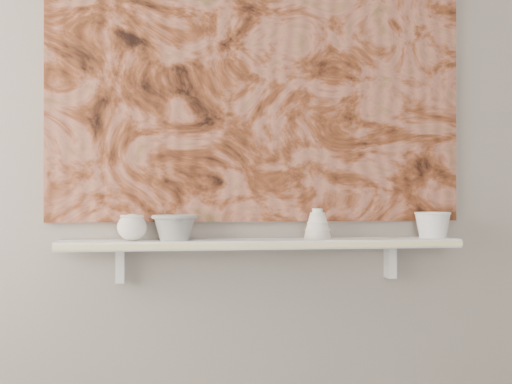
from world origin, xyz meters
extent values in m
plane|color=gray|center=(0.00, 1.60, 1.35)|extent=(3.60, 0.00, 3.60)
cube|color=white|center=(0.00, 1.51, 0.92)|extent=(1.40, 0.18, 0.03)
cube|color=#FAEBA7|center=(0.00, 1.41, 0.92)|extent=(1.40, 0.01, 0.02)
cube|color=white|center=(-0.49, 1.57, 0.84)|extent=(0.03, 0.06, 0.12)
cube|color=white|center=(0.49, 1.57, 0.84)|extent=(0.03, 0.06, 0.12)
cube|color=brown|center=(0.00, 1.59, 1.54)|extent=(1.50, 0.02, 1.10)
cube|color=black|center=(0.45, 1.57, 1.23)|extent=(0.09, 0.00, 0.08)
camera|label=1|loc=(-0.38, -0.96, 1.09)|focal=50.00mm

